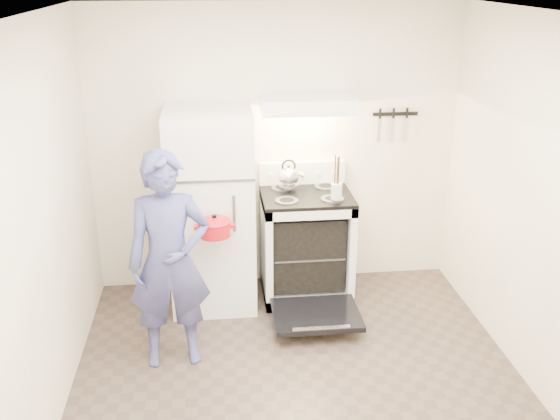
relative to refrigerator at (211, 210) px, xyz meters
The scene contains 15 objects.
floor 1.78m from the refrigerator, 68.20° to the right, with size 3.60×3.60×0.00m, color #4B3E33.
back_wall 0.79m from the refrigerator, 31.11° to the left, with size 3.20×0.02×2.50m, color white.
refrigerator is the anchor object (origin of this frame).
stove_body 0.90m from the refrigerator, ahead, with size 0.76×0.65×0.92m, color white.
cooktop 0.81m from the refrigerator, ahead, with size 0.76×0.65×0.03m, color black.
backsplash 0.89m from the refrigerator, 20.94° to the left, with size 0.76×0.07×0.20m, color white.
oven_door 1.23m from the refrigerator, 35.13° to the right, with size 0.70×0.54×0.04m, color black.
oven_rack 0.91m from the refrigerator, ahead, with size 0.60×0.52×0.01m, color slate.
range_hood 1.19m from the refrigerator, ahead, with size 0.76×0.50×0.12m, color white.
knife_strip 1.81m from the refrigerator, 11.61° to the left, with size 0.40×0.02×0.03m, color black.
pizza_stone 0.89m from the refrigerator, ahead, with size 0.30×0.30×0.02m, color #856A4C.
tea_kettle 0.72m from the refrigerator, 11.59° to the left, with size 0.22×0.18×0.27m, color silver, non-canonical shape.
utensil_jar 1.06m from the refrigerator, 11.04° to the right, with size 0.09×0.09×0.13m, color silver.
person 0.92m from the refrigerator, 109.20° to the right, with size 0.59×0.39×1.61m, color navy.
dutch_oven 0.49m from the refrigerator, 87.19° to the right, with size 0.31×0.24×0.21m, color red, non-canonical shape.
Camera 1 is at (-0.54, -3.44, 2.75)m, focal length 40.00 mm.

